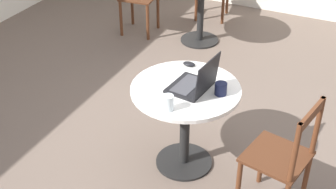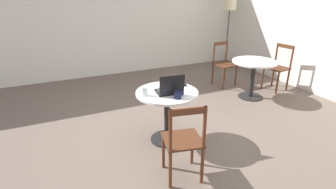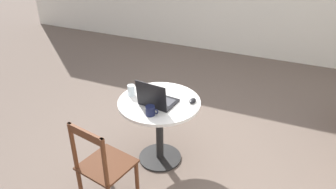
% 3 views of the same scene
% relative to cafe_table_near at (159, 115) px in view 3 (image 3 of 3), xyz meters
% --- Properties ---
extents(ground_plane, '(16.00, 16.00, 0.00)m').
position_rel_cafe_table_near_xyz_m(ground_plane, '(0.13, 0.03, -0.55)').
color(ground_plane, '#66564C').
extents(cafe_table_near, '(0.81, 0.81, 0.71)m').
position_rel_cafe_table_near_xyz_m(cafe_table_near, '(0.00, 0.00, 0.00)').
color(cafe_table_near, black).
rests_on(cafe_table_near, ground_plane).
extents(chair_near_front, '(0.47, 0.47, 0.91)m').
position_rel_cafe_table_near_xyz_m(chair_near_front, '(-0.16, -0.78, -0.09)').
color(chair_near_front, '#562D19').
rests_on(chair_near_front, ground_plane).
extents(laptop, '(0.35, 0.32, 0.27)m').
position_rel_cafe_table_near_xyz_m(laptop, '(0.01, -0.07, 0.22)').
color(laptop, black).
rests_on(laptop, cafe_table_near).
extents(mouse, '(0.06, 0.10, 0.03)m').
position_rel_cafe_table_near_xyz_m(mouse, '(0.30, 0.11, 0.18)').
color(mouse, black).
rests_on(mouse, cafe_table_near).
extents(mug, '(0.12, 0.09, 0.09)m').
position_rel_cafe_table_near_xyz_m(mug, '(0.03, -0.26, 0.21)').
color(mug, '#141938').
rests_on(mug, cafe_table_near).
extents(drinking_glass, '(0.07, 0.07, 0.11)m').
position_rel_cafe_table_near_xyz_m(drinking_glass, '(-0.30, -0.01, 0.22)').
color(drinking_glass, silver).
rests_on(drinking_glass, cafe_table_near).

